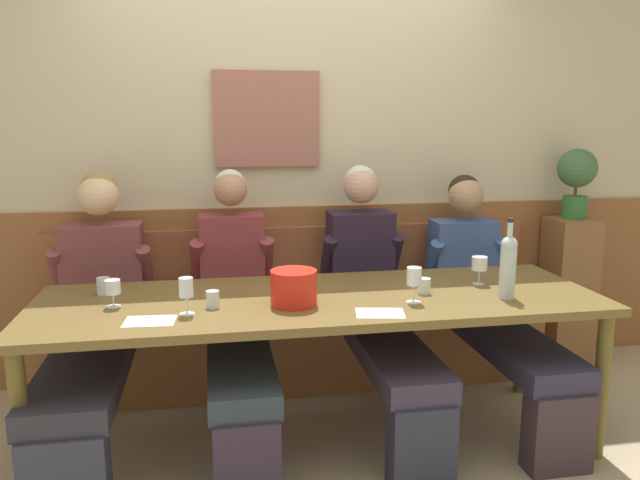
# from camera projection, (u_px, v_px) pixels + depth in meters

# --- Properties ---
(ground_plane) EXTENTS (6.80, 6.80, 0.02)m
(ground_plane) POSITION_uv_depth(u_px,v_px,m) (324.00, 453.00, 3.00)
(ground_plane) COLOR tan
(ground_plane) RESTS_ON ground
(room_wall_back) EXTENTS (6.80, 0.12, 2.80)m
(room_wall_back) POSITION_uv_depth(u_px,v_px,m) (291.00, 151.00, 3.78)
(room_wall_back) COLOR #C2B395
(room_wall_back) RESTS_ON ground
(wood_wainscot_panel) EXTENTS (6.80, 0.03, 1.06)m
(wood_wainscot_panel) POSITION_uv_depth(u_px,v_px,m) (294.00, 290.00, 3.90)
(wood_wainscot_panel) COLOR brown
(wood_wainscot_panel) RESTS_ON ground
(wall_bench) EXTENTS (2.99, 0.42, 0.94)m
(wall_bench) POSITION_uv_depth(u_px,v_px,m) (299.00, 339.00, 3.74)
(wall_bench) COLOR brown
(wall_bench) RESTS_ON ground
(dining_table) EXTENTS (2.69, 0.88, 0.76)m
(dining_table) POSITION_uv_depth(u_px,v_px,m) (320.00, 310.00, 2.96)
(dining_table) COLOR brown
(dining_table) RESTS_ON ground
(person_right_seat) EXTENTS (0.54, 1.34, 1.31)m
(person_right_seat) POSITION_uv_depth(u_px,v_px,m) (94.00, 311.00, 3.12)
(person_right_seat) COLOR #2C2F3F
(person_right_seat) RESTS_ON ground
(person_center_left_seat) EXTENTS (0.47, 1.33, 1.32)m
(person_center_left_seat) POSITION_uv_depth(u_px,v_px,m) (236.00, 305.00, 3.24)
(person_center_left_seat) COLOR #2E2435
(person_center_left_seat) RESTS_ON ground
(person_left_seat) EXTENTS (0.48, 1.34, 1.33)m
(person_left_seat) POSITION_uv_depth(u_px,v_px,m) (375.00, 293.00, 3.39)
(person_left_seat) COLOR #28293A
(person_left_seat) RESTS_ON ground
(person_center_right_seat) EXTENTS (0.49, 1.34, 1.26)m
(person_center_right_seat) POSITION_uv_depth(u_px,v_px,m) (488.00, 295.00, 3.48)
(person_center_right_seat) COLOR #362830
(person_center_right_seat) RESTS_ON ground
(ice_bucket) EXTENTS (0.21, 0.21, 0.16)m
(ice_bucket) POSITION_uv_depth(u_px,v_px,m) (294.00, 288.00, 2.80)
(ice_bucket) COLOR red
(ice_bucket) RESTS_ON dining_table
(wine_bottle_amber_mid) EXTENTS (0.08, 0.08, 0.38)m
(wine_bottle_amber_mid) POSITION_uv_depth(u_px,v_px,m) (508.00, 264.00, 2.90)
(wine_bottle_amber_mid) COLOR #B2C4C4
(wine_bottle_amber_mid) RESTS_ON dining_table
(wine_glass_mid_left) EXTENTS (0.07, 0.07, 0.16)m
(wine_glass_mid_left) POSITION_uv_depth(u_px,v_px,m) (186.00, 289.00, 2.65)
(wine_glass_mid_left) COLOR silver
(wine_glass_mid_left) RESTS_ON dining_table
(wine_glass_mid_right) EXTENTS (0.07, 0.07, 0.17)m
(wine_glass_mid_right) POSITION_uv_depth(u_px,v_px,m) (414.00, 278.00, 2.83)
(wine_glass_mid_right) COLOR silver
(wine_glass_mid_right) RESTS_ON dining_table
(wine_glass_center_rear) EXTENTS (0.08, 0.08, 0.14)m
(wine_glass_center_rear) POSITION_uv_depth(u_px,v_px,m) (479.00, 264.00, 3.15)
(wine_glass_center_rear) COLOR silver
(wine_glass_center_rear) RESTS_ON dining_table
(wine_glass_by_bottle) EXTENTS (0.07, 0.07, 0.13)m
(wine_glass_by_bottle) POSITION_uv_depth(u_px,v_px,m) (113.00, 289.00, 2.77)
(wine_glass_by_bottle) COLOR silver
(wine_glass_by_bottle) RESTS_ON dining_table
(water_tumbler_right) EXTENTS (0.06, 0.06, 0.08)m
(water_tumbler_right) POSITION_uv_depth(u_px,v_px,m) (213.00, 299.00, 2.77)
(water_tumbler_right) COLOR silver
(water_tumbler_right) RESTS_ON dining_table
(water_tumbler_center) EXTENTS (0.06, 0.06, 0.08)m
(water_tumbler_center) POSITION_uv_depth(u_px,v_px,m) (103.00, 286.00, 2.98)
(water_tumbler_center) COLOR silver
(water_tumbler_center) RESTS_ON dining_table
(water_tumbler_left) EXTENTS (0.06, 0.06, 0.08)m
(water_tumbler_left) POSITION_uv_depth(u_px,v_px,m) (424.00, 286.00, 2.99)
(water_tumbler_left) COLOR silver
(water_tumbler_left) RESTS_ON dining_table
(tasting_sheet_left_guest) EXTENTS (0.23, 0.19, 0.00)m
(tasting_sheet_left_guest) POSITION_uv_depth(u_px,v_px,m) (380.00, 313.00, 2.69)
(tasting_sheet_left_guest) COLOR white
(tasting_sheet_left_guest) RESTS_ON dining_table
(tasting_sheet_right_guest) EXTENTS (0.22, 0.17, 0.00)m
(tasting_sheet_right_guest) POSITION_uv_depth(u_px,v_px,m) (150.00, 321.00, 2.58)
(tasting_sheet_right_guest) COLOR white
(tasting_sheet_right_guest) RESTS_ON dining_table
(corner_pedestal) EXTENTS (0.28, 0.28, 0.97)m
(corner_pedestal) POSITION_uv_depth(u_px,v_px,m) (567.00, 291.00, 4.05)
(corner_pedestal) COLOR brown
(corner_pedestal) RESTS_ON ground
(potted_plant) EXTENTS (0.25, 0.25, 0.45)m
(potted_plant) POSITION_uv_depth(u_px,v_px,m) (577.00, 175.00, 3.90)
(potted_plant) COLOR #2B642F
(potted_plant) RESTS_ON corner_pedestal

